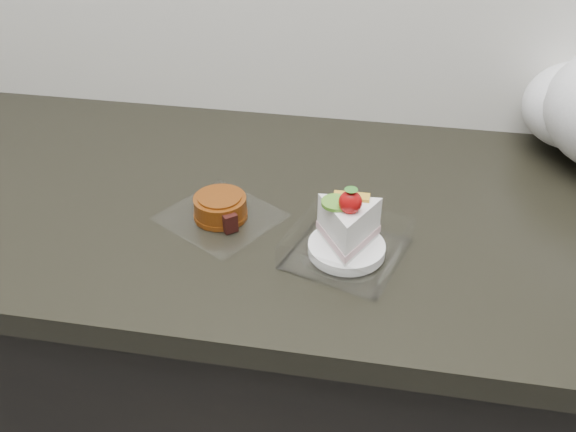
{
  "coord_description": "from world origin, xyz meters",
  "views": [
    {
      "loc": [
        0.15,
        0.84,
        1.47
      ],
      "look_at": [
        0.02,
        1.59,
        0.94
      ],
      "focal_mm": 40.0,
      "sensor_mm": 36.0,
      "label": 1
    }
  ],
  "objects": [
    {
      "name": "counter",
      "position": [
        0.0,
        1.69,
        0.45
      ],
      "size": [
        2.04,
        0.64,
        0.9
      ],
      "color": "black",
      "rests_on": "ground"
    },
    {
      "name": "cake_tray",
      "position": [
        0.11,
        1.57,
        0.93
      ],
      "size": [
        0.19,
        0.19,
        0.12
      ],
      "rotation": [
        0.0,
        0.0,
        -0.3
      ],
      "color": "white",
      "rests_on": "counter"
    },
    {
      "name": "mooncake_wrap",
      "position": [
        -0.09,
        1.63,
        0.92
      ],
      "size": [
        0.22,
        0.21,
        0.04
      ],
      "rotation": [
        0.0,
        0.0,
        -0.36
      ],
      "color": "white",
      "rests_on": "counter"
    }
  ]
}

